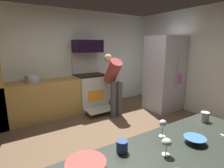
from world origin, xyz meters
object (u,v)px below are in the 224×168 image
at_px(mug_tea, 122,146).
at_px(wine_glass_far, 163,124).
at_px(person_cook, 114,80).
at_px(mixing_bowl_large, 86,166).
at_px(refrigerator, 164,74).
at_px(stock_pot, 32,78).
at_px(mug_coffee, 205,117).
at_px(microwave, 88,46).
at_px(oven_range, 91,91).
at_px(wine_glass_near, 167,143).
at_px(mixing_bowl_small, 195,140).

bearing_deg(mug_tea, wine_glass_far, -0.60).
bearing_deg(person_cook, mixing_bowl_large, -126.37).
xyz_separation_m(refrigerator, stock_pot, (-3.08, 1.06, 0.02)).
bearing_deg(wine_glass_far, person_cook, 66.31).
distance_m(wine_glass_far, stock_pot, 3.28).
height_order(person_cook, mug_coffee, person_cook).
relative_size(microwave, refrigerator, 0.38).
height_order(refrigerator, wine_glass_far, refrigerator).
distance_m(oven_range, mixing_bowl_large, 3.64).
xyz_separation_m(oven_range, wine_glass_far, (-0.81, -3.21, 0.51)).
xyz_separation_m(oven_range, mixing_bowl_large, (-1.58, -3.25, 0.42)).
xyz_separation_m(mug_tea, stock_pot, (-0.16, 3.22, 0.04)).
xyz_separation_m(wine_glass_near, mug_tea, (-0.26, 0.21, -0.05)).
height_order(mixing_bowl_small, mug_tea, mug_tea).
bearing_deg(refrigerator, mug_coffee, -129.84).
relative_size(refrigerator, mug_tea, 20.21).
bearing_deg(mug_coffee, stock_pot, 111.12).
height_order(refrigerator, wine_glass_near, refrigerator).
xyz_separation_m(microwave, mixing_bowl_large, (-1.58, -3.34, -0.75)).
height_order(wine_glass_near, wine_glass_far, wine_glass_far).
xyz_separation_m(oven_range, stock_pot, (-1.42, 0.02, 0.48)).
xyz_separation_m(person_cook, mug_tea, (-1.55, -2.51, 0.06)).
distance_m(mixing_bowl_large, wine_glass_far, 0.78).
xyz_separation_m(refrigerator, person_cook, (-1.37, 0.35, -0.09)).
bearing_deg(person_cook, mug_coffee, -100.19).
bearing_deg(mug_coffee, mixing_bowl_large, -179.41).
height_order(wine_glass_far, mug_coffee, wine_glass_far).
bearing_deg(mug_coffee, mug_tea, 178.68).
bearing_deg(oven_range, mixing_bowl_large, -116.03).
relative_size(person_cook, stock_pot, 5.16).
xyz_separation_m(refrigerator, mixing_bowl_small, (-2.31, -2.39, -0.04)).
bearing_deg(mug_tea, stock_pot, 92.84).
distance_m(mug_tea, stock_pot, 3.22).
bearing_deg(microwave, mixing_bowl_small, -100.55).
distance_m(mixing_bowl_large, mug_tea, 0.33).
xyz_separation_m(refrigerator, mug_tea, (-2.92, -2.16, -0.02)).
distance_m(refrigerator, mixing_bowl_large, 3.92).
relative_size(microwave, mixing_bowl_small, 4.01).
xyz_separation_m(oven_range, microwave, (-0.00, 0.10, 1.17)).
relative_size(mixing_bowl_large, mug_tea, 2.89).
relative_size(mixing_bowl_small, stock_pot, 0.64).
height_order(oven_range, stock_pot, oven_range).
relative_size(mixing_bowl_small, mug_coffee, 1.73).
height_order(wine_glass_near, stock_pot, stock_pot).
bearing_deg(mixing_bowl_large, refrigerator, 34.13).
bearing_deg(mug_coffee, mixing_bowl_small, -157.67).
distance_m(oven_range, stock_pot, 1.50).
distance_m(microwave, wine_glass_far, 3.47).
bearing_deg(wine_glass_far, microwave, 76.21).
bearing_deg(mug_tea, oven_range, 68.56).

